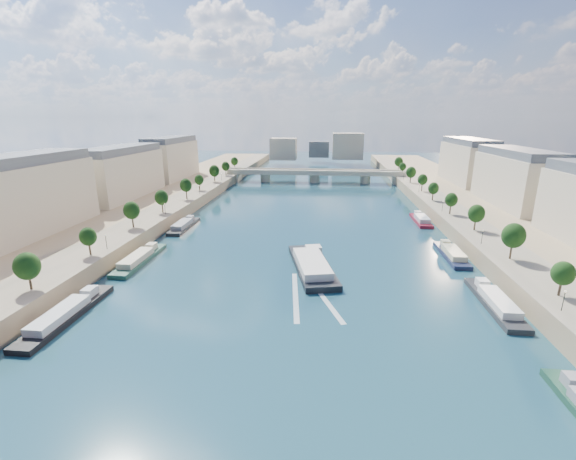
# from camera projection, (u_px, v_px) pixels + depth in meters

# --- Properties ---
(ground) EXTENTS (700.00, 700.00, 0.00)m
(ground) POSITION_uv_depth(u_px,v_px,m) (303.00, 239.00, 131.71)
(ground) COLOR #0C2635
(ground) RESTS_ON ground
(quay_left) EXTENTS (44.00, 520.00, 5.00)m
(quay_left) POSITION_uv_depth(u_px,v_px,m) (103.00, 227.00, 137.92)
(quay_left) COLOR #9E8460
(quay_left) RESTS_ON ground
(quay_right) EXTENTS (44.00, 520.00, 5.00)m
(quay_right) POSITION_uv_depth(u_px,v_px,m) (525.00, 239.00, 124.07)
(quay_right) COLOR #9E8460
(quay_right) RESTS_ON ground
(pave_left) EXTENTS (14.00, 520.00, 0.10)m
(pave_left) POSITION_uv_depth(u_px,v_px,m) (142.00, 221.00, 135.76)
(pave_left) COLOR gray
(pave_left) RESTS_ON quay_left
(pave_right) EXTENTS (14.00, 520.00, 0.10)m
(pave_right) POSITION_uv_depth(u_px,v_px,m) (478.00, 230.00, 124.80)
(pave_right) COLOR gray
(pave_right) RESTS_ON quay_right
(trees_left) EXTENTS (4.80, 268.80, 8.26)m
(trees_left) POSITION_uv_depth(u_px,v_px,m) (148.00, 205.00, 135.95)
(trees_left) COLOR #382B1E
(trees_left) RESTS_ON ground
(trees_right) EXTENTS (4.80, 268.80, 8.26)m
(trees_right) POSITION_uv_depth(u_px,v_px,m) (463.00, 207.00, 133.00)
(trees_right) COLOR #382B1E
(trees_right) RESTS_ON ground
(lamps_left) EXTENTS (0.36, 200.36, 4.28)m
(lamps_left) POSITION_uv_depth(u_px,v_px,m) (140.00, 221.00, 125.01)
(lamps_left) COLOR black
(lamps_left) RESTS_ON ground
(lamps_right) EXTENTS (0.36, 200.36, 4.28)m
(lamps_right) POSITION_uv_depth(u_px,v_px,m) (460.00, 218.00, 129.23)
(lamps_right) COLOR black
(lamps_right) RESTS_ON ground
(buildings_left) EXTENTS (16.00, 226.00, 23.20)m
(buildings_left) POSITION_uv_depth(u_px,v_px,m) (83.00, 182.00, 146.69)
(buildings_left) COLOR beige
(buildings_left) RESTS_ON ground
(buildings_right) EXTENTS (16.00, 226.00, 23.20)m
(buildings_right) POSITION_uv_depth(u_px,v_px,m) (555.00, 190.00, 130.34)
(buildings_right) COLOR beige
(buildings_right) RESTS_ON ground
(skyline) EXTENTS (79.00, 42.00, 22.00)m
(skyline) POSITION_uv_depth(u_px,v_px,m) (322.00, 147.00, 336.79)
(skyline) COLOR beige
(skyline) RESTS_ON ground
(bridge) EXTENTS (112.00, 12.00, 8.15)m
(bridge) POSITION_uv_depth(u_px,v_px,m) (315.00, 174.00, 245.87)
(bridge) COLOR #C1B79E
(bridge) RESTS_ON ground
(tour_barge) EXTENTS (15.77, 32.58, 4.26)m
(tour_barge) POSITION_uv_depth(u_px,v_px,m) (312.00, 265.00, 105.49)
(tour_barge) COLOR black
(tour_barge) RESTS_ON ground
(wake) EXTENTS (13.35, 25.98, 0.04)m
(wake) POSITION_uv_depth(u_px,v_px,m) (309.00, 296.00, 90.08)
(wake) COLOR silver
(wake) RESTS_ON ground
(moored_barges_left) EXTENTS (5.00, 159.18, 3.60)m
(moored_barges_left) POSITION_uv_depth(u_px,v_px,m) (66.00, 315.00, 79.88)
(moored_barges_left) COLOR #1C1F3E
(moored_barges_left) RESTS_ON ground
(moored_barges_right) EXTENTS (5.00, 156.97, 3.60)m
(moored_barges_right) POSITION_uv_depth(u_px,v_px,m) (494.00, 302.00, 85.58)
(moored_barges_right) COLOR black
(moored_barges_right) RESTS_ON ground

